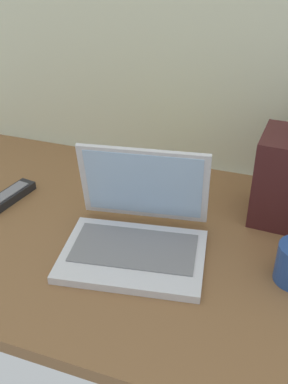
% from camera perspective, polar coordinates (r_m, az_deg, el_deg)
% --- Properties ---
extents(desk, '(1.60, 0.76, 0.03)m').
position_cam_1_polar(desk, '(1.08, -0.34, -6.09)').
color(desk, brown).
rests_on(desk, ground).
extents(laptop, '(0.34, 0.31, 0.21)m').
position_cam_1_polar(laptop, '(1.00, -0.90, -4.86)').
color(laptop, silver).
rests_on(laptop, desk).
extents(remote_control_near, '(0.07, 0.17, 0.02)m').
position_cam_1_polar(remote_control_near, '(1.24, -16.73, -0.53)').
color(remote_control_near, black).
rests_on(remote_control_near, desk).
extents(book_stack, '(0.19, 0.17, 0.06)m').
position_cam_1_polar(book_stack, '(1.22, 1.57, 1.16)').
color(book_stack, silver).
rests_on(book_stack, desk).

